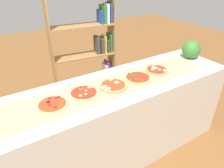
{
  "coord_description": "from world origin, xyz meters",
  "views": [
    {
      "loc": [
        -0.91,
        -1.45,
        1.93
      ],
      "look_at": [
        0.0,
        0.0,
        0.95
      ],
      "focal_mm": 33.39,
      "sensor_mm": 36.0,
      "label": 1
    }
  ],
  "objects_px": {
    "pizza_mushroom_1": "(84,93)",
    "pizza_mozzarella_2": "(113,86)",
    "pizza_pepperoni_0": "(52,104)",
    "bookshelf": "(92,56)",
    "pizza_spinach_3": "(138,78)",
    "watermelon": "(191,49)",
    "pizza_mozzarella_4": "(157,70)"
  },
  "relations": [
    {
      "from": "pizza_spinach_3",
      "to": "bookshelf",
      "type": "bearing_deg",
      "value": 88.52
    },
    {
      "from": "pizza_pepperoni_0",
      "to": "bookshelf",
      "type": "bearing_deg",
      "value": 49.6
    },
    {
      "from": "pizza_mushroom_1",
      "to": "watermelon",
      "type": "relative_size",
      "value": 1.22
    },
    {
      "from": "pizza_pepperoni_0",
      "to": "pizza_mozzarella_4",
      "type": "distance_m",
      "value": 1.17
    },
    {
      "from": "pizza_mushroom_1",
      "to": "pizza_mozzarella_2",
      "type": "bearing_deg",
      "value": -5.65
    },
    {
      "from": "pizza_spinach_3",
      "to": "watermelon",
      "type": "xyz_separation_m",
      "value": [
        0.9,
        0.1,
        0.1
      ]
    },
    {
      "from": "pizza_mozzarella_2",
      "to": "watermelon",
      "type": "distance_m",
      "value": 1.2
    },
    {
      "from": "pizza_mozzarella_4",
      "to": "pizza_mushroom_1",
      "type": "bearing_deg",
      "value": -179.53
    },
    {
      "from": "pizza_mushroom_1",
      "to": "pizza_mozzarella_4",
      "type": "relative_size",
      "value": 1.06
    },
    {
      "from": "pizza_pepperoni_0",
      "to": "pizza_mozzarella_2",
      "type": "distance_m",
      "value": 0.58
    },
    {
      "from": "pizza_pepperoni_0",
      "to": "pizza_mozzarella_4",
      "type": "relative_size",
      "value": 0.99
    },
    {
      "from": "watermelon",
      "to": "bookshelf",
      "type": "xyz_separation_m",
      "value": [
        -0.87,
        0.98,
        -0.23
      ]
    },
    {
      "from": "pizza_mushroom_1",
      "to": "pizza_mozzarella_4",
      "type": "height_order",
      "value": "pizza_mushroom_1"
    },
    {
      "from": "pizza_mozzarella_2",
      "to": "pizza_spinach_3",
      "type": "xyz_separation_m",
      "value": [
        0.29,
        -0.0,
        0.0
      ]
    },
    {
      "from": "pizza_mushroom_1",
      "to": "watermelon",
      "type": "bearing_deg",
      "value": 2.56
    },
    {
      "from": "pizza_mozzarella_4",
      "to": "bookshelf",
      "type": "bearing_deg",
      "value": 104.34
    },
    {
      "from": "pizza_mushroom_1",
      "to": "pizza_mozzarella_2",
      "type": "distance_m",
      "value": 0.29
    },
    {
      "from": "pizza_pepperoni_0",
      "to": "pizza_spinach_3",
      "type": "relative_size",
      "value": 0.95
    },
    {
      "from": "pizza_mushroom_1",
      "to": "watermelon",
      "type": "distance_m",
      "value": 1.49
    },
    {
      "from": "pizza_mozzarella_2",
      "to": "pizza_spinach_3",
      "type": "bearing_deg",
      "value": -0.49
    },
    {
      "from": "pizza_mozzarella_4",
      "to": "pizza_pepperoni_0",
      "type": "bearing_deg",
      "value": -178.72
    },
    {
      "from": "watermelon",
      "to": "bookshelf",
      "type": "relative_size",
      "value": 0.13
    },
    {
      "from": "pizza_mushroom_1",
      "to": "pizza_mozzarella_2",
      "type": "xyz_separation_m",
      "value": [
        0.29,
        -0.03,
        0.0
      ]
    },
    {
      "from": "pizza_mozzarella_4",
      "to": "watermelon",
      "type": "height_order",
      "value": "watermelon"
    },
    {
      "from": "watermelon",
      "to": "pizza_spinach_3",
      "type": "bearing_deg",
      "value": -173.8
    },
    {
      "from": "pizza_pepperoni_0",
      "to": "pizza_spinach_3",
      "type": "xyz_separation_m",
      "value": [
        0.88,
        -0.01,
        0.0
      ]
    },
    {
      "from": "pizza_spinach_3",
      "to": "pizza_pepperoni_0",
      "type": "bearing_deg",
      "value": 179.19
    },
    {
      "from": "bookshelf",
      "to": "pizza_mozzarella_4",
      "type": "bearing_deg",
      "value": -75.66
    },
    {
      "from": "pizza_pepperoni_0",
      "to": "bookshelf",
      "type": "relative_size",
      "value": 0.15
    },
    {
      "from": "watermelon",
      "to": "bookshelf",
      "type": "distance_m",
      "value": 1.33
    },
    {
      "from": "pizza_mozzarella_2",
      "to": "bookshelf",
      "type": "relative_size",
      "value": 0.16
    },
    {
      "from": "pizza_mozzarella_4",
      "to": "watermelon",
      "type": "xyz_separation_m",
      "value": [
        0.6,
        0.06,
        0.1
      ]
    }
  ]
}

